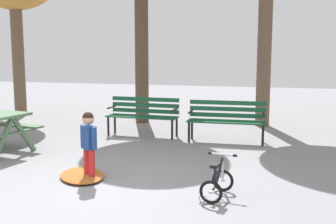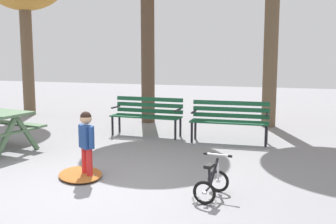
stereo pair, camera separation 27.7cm
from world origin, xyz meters
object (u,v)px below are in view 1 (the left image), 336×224
at_px(park_bench_far_left, 143,113).
at_px(park_bench_left, 227,118).
at_px(child_standing, 89,140).
at_px(kids_bicycle, 217,182).

distance_m(park_bench_far_left, park_bench_left, 1.90).
bearing_deg(park_bench_left, park_bench_far_left, 175.06).
bearing_deg(child_standing, park_bench_far_left, 95.25).
bearing_deg(child_standing, kids_bicycle, -7.72).
bearing_deg(kids_bicycle, park_bench_left, 95.74).
bearing_deg(park_bench_left, kids_bicycle, -84.26).
bearing_deg(child_standing, park_bench_left, 63.32).
relative_size(park_bench_left, kids_bicycle, 2.71).
height_order(child_standing, kids_bicycle, child_standing).
distance_m(child_standing, kids_bicycle, 1.99).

